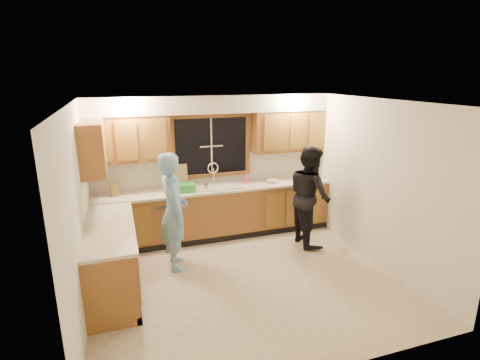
% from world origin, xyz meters
% --- Properties ---
extents(floor, '(4.20, 4.20, 0.00)m').
position_xyz_m(floor, '(0.00, 0.00, 0.00)').
color(floor, '#BBA78F').
rests_on(floor, ground).
extents(ceiling, '(4.20, 4.20, 0.00)m').
position_xyz_m(ceiling, '(0.00, 0.00, 2.50)').
color(ceiling, silver).
extents(wall_back, '(4.20, 0.00, 4.20)m').
position_xyz_m(wall_back, '(0.00, 1.90, 1.25)').
color(wall_back, silver).
rests_on(wall_back, ground).
extents(wall_left, '(0.00, 3.80, 3.80)m').
position_xyz_m(wall_left, '(-2.10, 0.00, 1.25)').
color(wall_left, silver).
rests_on(wall_left, ground).
extents(wall_right, '(0.00, 3.80, 3.80)m').
position_xyz_m(wall_right, '(2.10, 0.00, 1.25)').
color(wall_right, silver).
rests_on(wall_right, ground).
extents(base_cabinets_back, '(4.20, 0.60, 0.88)m').
position_xyz_m(base_cabinets_back, '(0.00, 1.60, 0.44)').
color(base_cabinets_back, '#925D2A').
rests_on(base_cabinets_back, ground).
extents(base_cabinets_left, '(0.60, 1.90, 0.88)m').
position_xyz_m(base_cabinets_left, '(-1.80, 0.35, 0.44)').
color(base_cabinets_left, '#925D2A').
rests_on(base_cabinets_left, ground).
extents(countertop_back, '(4.20, 0.63, 0.04)m').
position_xyz_m(countertop_back, '(0.00, 1.58, 0.90)').
color(countertop_back, beige).
rests_on(countertop_back, base_cabinets_back).
extents(countertop_left, '(0.63, 1.90, 0.04)m').
position_xyz_m(countertop_left, '(-1.79, 0.35, 0.90)').
color(countertop_left, beige).
rests_on(countertop_left, base_cabinets_left).
extents(upper_cabinets_left, '(1.35, 0.33, 0.75)m').
position_xyz_m(upper_cabinets_left, '(-1.43, 1.73, 1.83)').
color(upper_cabinets_left, '#925D2A').
rests_on(upper_cabinets_left, wall_back).
extents(upper_cabinets_right, '(1.35, 0.33, 0.75)m').
position_xyz_m(upper_cabinets_right, '(1.43, 1.73, 1.83)').
color(upper_cabinets_right, '#925D2A').
rests_on(upper_cabinets_right, wall_back).
extents(upper_cabinets_return, '(0.33, 0.90, 0.75)m').
position_xyz_m(upper_cabinets_return, '(-1.94, 1.12, 1.83)').
color(upper_cabinets_return, '#925D2A').
rests_on(upper_cabinets_return, wall_left).
extents(soffit, '(4.20, 0.35, 0.30)m').
position_xyz_m(soffit, '(0.00, 1.72, 2.35)').
color(soffit, silver).
rests_on(soffit, wall_back).
extents(window_frame, '(1.44, 0.03, 1.14)m').
position_xyz_m(window_frame, '(0.00, 1.89, 1.60)').
color(window_frame, black).
rests_on(window_frame, wall_back).
extents(sink, '(0.86, 0.52, 0.57)m').
position_xyz_m(sink, '(0.00, 1.60, 0.86)').
color(sink, silver).
rests_on(sink, countertop_back).
extents(dishwasher, '(0.60, 0.56, 0.82)m').
position_xyz_m(dishwasher, '(-0.85, 1.59, 0.41)').
color(dishwasher, silver).
rests_on(dishwasher, floor).
extents(stove, '(0.58, 0.75, 0.90)m').
position_xyz_m(stove, '(-1.80, -0.22, 0.45)').
color(stove, silver).
rests_on(stove, floor).
extents(man, '(0.43, 0.65, 1.78)m').
position_xyz_m(man, '(-0.89, 0.70, 0.89)').
color(man, '#71A5D7').
rests_on(man, floor).
extents(woman, '(0.67, 0.85, 1.71)m').
position_xyz_m(woman, '(1.43, 0.82, 0.86)').
color(woman, black).
rests_on(woman, floor).
extents(knife_block, '(0.13, 0.12, 0.21)m').
position_xyz_m(knife_block, '(-1.70, 1.63, 1.03)').
color(knife_block, olive).
rests_on(knife_block, countertop_back).
extents(cutting_board, '(0.31, 0.13, 0.40)m').
position_xyz_m(cutting_board, '(-0.62, 1.80, 1.12)').
color(cutting_board, tan).
rests_on(cutting_board, countertop_back).
extents(dish_crate, '(0.31, 0.29, 0.14)m').
position_xyz_m(dish_crate, '(-0.55, 1.52, 0.99)').
color(dish_crate, green).
rests_on(dish_crate, countertop_back).
extents(soap_bottle, '(0.11, 0.11, 0.19)m').
position_xyz_m(soap_bottle, '(0.61, 1.76, 1.01)').
color(soap_bottle, '#F25C96').
rests_on(soap_bottle, countertop_back).
extents(bowl, '(0.25, 0.25, 0.05)m').
position_xyz_m(bowl, '(1.04, 1.57, 0.94)').
color(bowl, silver).
rests_on(bowl, countertop_back).
extents(can_left, '(0.07, 0.07, 0.11)m').
position_xyz_m(can_left, '(-0.21, 1.46, 0.98)').
color(can_left, '#BEAA92').
rests_on(can_left, countertop_back).
extents(can_right, '(0.08, 0.08, 0.11)m').
position_xyz_m(can_right, '(-0.21, 1.46, 0.98)').
color(can_right, '#BEAA92').
rests_on(can_right, countertop_back).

